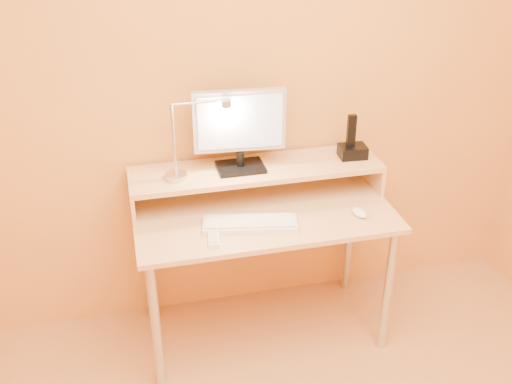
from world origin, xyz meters
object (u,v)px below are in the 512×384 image
object	(u,v)px
monitor_panel	(239,121)
lamp_base	(176,176)
phone_dock	(353,151)
mouse	(359,212)
remote_control	(214,236)
keyboard	(250,224)

from	to	relation	value
monitor_panel	lamp_base	distance (m)	0.38
phone_dock	mouse	size ratio (longest dim) A/B	1.39
phone_dock	mouse	bearing A→B (deg)	-99.11
lamp_base	mouse	xyz separation A→B (m)	(0.80, -0.25, -0.16)
phone_dock	mouse	world-z (taller)	phone_dock
phone_dock	monitor_panel	bearing A→B (deg)	-177.37
lamp_base	remote_control	size ratio (longest dim) A/B	0.58
lamp_base	keyboard	world-z (taller)	lamp_base
keyboard	mouse	world-z (taller)	mouse
monitor_panel	phone_dock	size ratio (longest dim) A/B	3.25
phone_dock	remote_control	world-z (taller)	phone_dock
keyboard	mouse	distance (m)	0.51
monitor_panel	remote_control	xyz separation A→B (m)	(-0.19, -0.32, -0.39)
monitor_panel	remote_control	world-z (taller)	monitor_panel
monitor_panel	lamp_base	world-z (taller)	monitor_panel
lamp_base	phone_dock	distance (m)	0.87
monitor_panel	mouse	world-z (taller)	monitor_panel
monitor_panel	keyboard	size ratio (longest dim) A/B	1.01
monitor_panel	keyboard	xyz separation A→B (m)	(-0.01, -0.27, -0.39)
keyboard	remote_control	world-z (taller)	keyboard
monitor_panel	lamp_base	xyz separation A→B (m)	(-0.31, -0.04, -0.23)
phone_dock	keyboard	size ratio (longest dim) A/B	0.31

